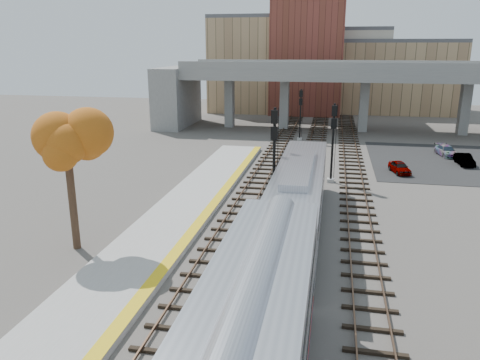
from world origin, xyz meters
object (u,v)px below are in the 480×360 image
at_px(signal_mast_mid, 333,144).
at_px(car_c, 446,151).
at_px(signal_mast_near, 274,158).
at_px(car_a, 400,167).
at_px(signal_mast_far, 300,116).
at_px(car_b, 464,160).
at_px(locomotive, 298,196).
at_px(tree, 67,147).

xyz_separation_m(signal_mast_mid, car_c, (12.12, 12.68, -2.78)).
relative_size(signal_mast_near, car_a, 2.27).
bearing_deg(signal_mast_mid, signal_mast_far, 102.45).
height_order(signal_mast_mid, car_c, signal_mast_mid).
bearing_deg(car_b, signal_mast_far, 146.12).
bearing_deg(signal_mast_near, car_c, 51.25).
bearing_deg(car_b, car_c, 98.25).
relative_size(locomotive, car_b, 5.61).
xyz_separation_m(locomotive, car_a, (8.27, 15.73, -1.69)).
xyz_separation_m(tree, car_a, (20.78, 21.27, -5.50)).
xyz_separation_m(signal_mast_far, car_c, (16.22, -5.89, -2.44)).
xyz_separation_m(locomotive, signal_mast_near, (-2.10, 3.94, 1.42)).
relative_size(car_b, car_c, 0.90).
bearing_deg(car_a, signal_mast_mid, -159.76).
bearing_deg(signal_mast_mid, car_b, 33.77).
height_order(car_a, car_b, car_b).
bearing_deg(signal_mast_near, locomotive, -61.94).
xyz_separation_m(signal_mast_mid, car_b, (12.98, 8.68, -2.77)).
distance_m(tree, car_b, 38.02).
relative_size(locomotive, signal_mast_far, 2.99).
distance_m(signal_mast_near, car_b, 23.75).
height_order(signal_mast_far, car_b, signal_mast_far).
bearing_deg(tree, car_b, 43.07).
height_order(signal_mast_far, car_a, signal_mast_far).
relative_size(signal_mast_far, car_c, 1.69).
bearing_deg(locomotive, car_a, 62.26).
relative_size(tree, car_a, 2.53).
relative_size(signal_mast_near, car_b, 2.16).
height_order(tree, car_a, tree).
bearing_deg(signal_mast_far, signal_mast_near, -90.00).
relative_size(signal_mast_far, car_b, 1.88).
distance_m(signal_mast_far, car_b, 19.89).
bearing_deg(tree, signal_mast_near, 42.34).
relative_size(signal_mast_near, signal_mast_far, 1.15).
distance_m(locomotive, signal_mast_far, 30.12).
bearing_deg(car_a, car_b, 19.42).
relative_size(tree, car_c, 2.17).
distance_m(signal_mast_near, signal_mast_far, 26.11).
height_order(signal_mast_mid, car_a, signal_mast_mid).
relative_size(signal_mast_near, signal_mast_mid, 1.07).
distance_m(car_b, car_c, 4.09).
relative_size(signal_mast_far, tree, 0.78).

